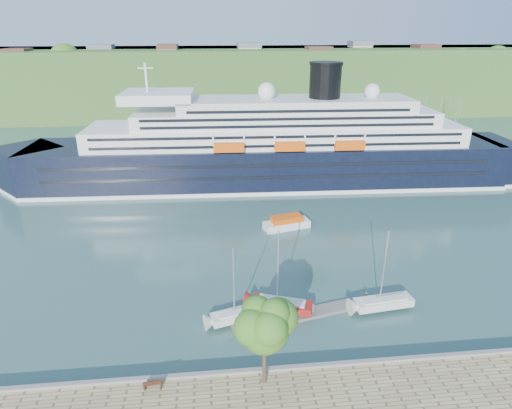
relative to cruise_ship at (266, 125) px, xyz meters
name	(u,v)px	position (x,y,z in m)	size (l,w,h in m)	color
ground	(274,376)	(-6.11, -55.82, -12.63)	(400.00, 400.00, 0.00)	#2D504C
far_hillside	(223,80)	(-6.11, 89.18, -0.63)	(400.00, 50.00, 24.00)	#3C6026
quay_coping	(275,369)	(-6.11, -56.02, -11.48)	(220.00, 0.50, 0.30)	slate
cruise_ship	(266,125)	(0.00, 0.00, 0.00)	(112.52, 16.38, 25.27)	black
park_bench	(152,383)	(-17.55, -57.02, -11.08)	(1.73, 0.71, 1.11)	#4C2415
promenade_tree	(265,339)	(-7.30, -57.32, -6.74)	(5.91, 5.91, 9.78)	#31671B
floating_pontoon	(299,316)	(-1.92, -46.92, -12.45)	(16.21, 1.98, 0.36)	gray
sailboat_white_near	(238,288)	(-9.03, -46.97, -8.04)	(7.11, 1.97, 9.18)	silver
sailboat_red	(282,275)	(-3.82, -45.85, -7.47)	(8.00, 2.22, 10.33)	maroon
sailboat_white_far	(387,274)	(8.42, -46.55, -7.59)	(7.80, 2.17, 10.08)	silver
tender_launch	(287,222)	(0.68, -22.96, -11.54)	(7.90, 2.70, 2.18)	#DD500D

